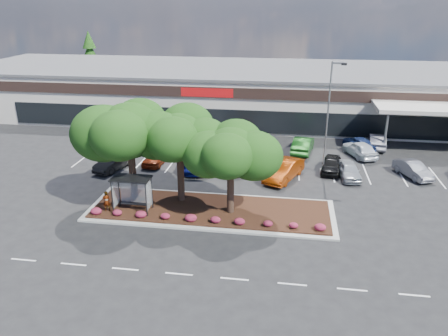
# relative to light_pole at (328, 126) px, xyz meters

# --- Properties ---
(ground) EXTENTS (160.00, 160.00, 0.00)m
(ground) POSITION_rel_light_pole_xyz_m (-6.71, -13.00, -4.39)
(ground) COLOR black
(ground) RESTS_ON ground
(retail_store) EXTENTS (80.40, 25.20, 6.25)m
(retail_store) POSITION_rel_light_pole_xyz_m (-6.65, 20.90, -1.24)
(retail_store) COLOR beige
(retail_store) RESTS_ON ground
(landscape_island) EXTENTS (18.00, 6.00, 0.26)m
(landscape_island) POSITION_rel_light_pole_xyz_m (-8.71, -9.00, -4.27)
(landscape_island) COLOR #A7A8A2
(landscape_island) RESTS_ON ground
(lane_markings) EXTENTS (33.12, 20.06, 0.01)m
(lane_markings) POSITION_rel_light_pole_xyz_m (-6.85, -2.58, -4.39)
(lane_markings) COLOR silver
(lane_markings) RESTS_ON ground
(shrub_row) EXTENTS (17.00, 0.80, 0.50)m
(shrub_row) POSITION_rel_light_pole_xyz_m (-8.71, -11.10, -3.88)
(shrub_row) COLOR #9C234D
(shrub_row) RESTS_ON landscape_island
(bus_shelter) EXTENTS (2.75, 1.55, 2.59)m
(bus_shelter) POSITION_rel_light_pole_xyz_m (-14.21, -10.06, -2.09)
(bus_shelter) COLOR black
(bus_shelter) RESTS_ON landscape_island
(island_tree_west) EXTENTS (7.20, 7.20, 7.89)m
(island_tree_west) POSITION_rel_light_pole_xyz_m (-14.71, -8.50, -0.19)
(island_tree_west) COLOR #1A3C11
(island_tree_west) RESTS_ON landscape_island
(island_tree_mid) EXTENTS (6.60, 6.60, 7.32)m
(island_tree_mid) POSITION_rel_light_pole_xyz_m (-11.21, -7.80, -0.47)
(island_tree_mid) COLOR #1A3C11
(island_tree_mid) RESTS_ON landscape_island
(island_tree_east) EXTENTS (5.80, 5.80, 6.50)m
(island_tree_east) POSITION_rel_light_pole_xyz_m (-7.21, -9.30, -0.88)
(island_tree_east) COLOR #1A3C11
(island_tree_east) RESTS_ON landscape_island
(conifer_north_west) EXTENTS (4.40, 4.40, 10.00)m
(conifer_north_west) POSITION_rel_light_pole_xyz_m (-36.71, 33.00, 0.61)
(conifer_north_west) COLOR #1A3C11
(conifer_north_west) RESTS_ON ground
(person_waiting) EXTENTS (0.63, 0.47, 1.56)m
(person_waiting) POSITION_rel_light_pole_xyz_m (-16.06, -10.53, -3.35)
(person_waiting) COLOR #594C47
(person_waiting) RESTS_ON landscape_island
(light_pole) EXTENTS (1.43, 0.50, 9.91)m
(light_pole) POSITION_rel_light_pole_xyz_m (0.00, 0.00, 0.00)
(light_pole) COLOR #A7A8A2
(light_pole) RESTS_ON ground
(car_0) EXTENTS (2.73, 4.68, 1.46)m
(car_0) POSITION_rel_light_pole_xyz_m (-19.03, -1.83, -3.67)
(car_0) COLOR black
(car_0) RESTS_ON ground
(car_1) EXTENTS (2.07, 4.36, 1.44)m
(car_1) POSITION_rel_light_pole_xyz_m (-15.62, 0.21, -3.68)
(car_1) COLOR maroon
(car_1) RESTS_ON ground
(car_2) EXTENTS (3.55, 6.47, 1.72)m
(car_2) POSITION_rel_light_pole_xyz_m (-11.58, -0.23, -3.54)
(car_2) COLOR #0C125A
(car_2) RESTS_ON ground
(car_3) EXTENTS (4.47, 6.47, 1.64)m
(car_3) POSITION_rel_light_pole_xyz_m (-8.52, 0.17, -3.57)
(car_3) COLOR #834F08
(car_3) RESTS_ON ground
(car_4) EXTENTS (3.65, 5.49, 1.71)m
(car_4) POSITION_rel_light_pole_xyz_m (-3.56, -1.89, -3.54)
(car_4) COLOR #7B2904
(car_4) RESTS_ON ground
(car_5) EXTENTS (2.25, 4.31, 1.40)m
(car_5) POSITION_rel_light_pole_xyz_m (0.67, 0.56, -3.70)
(car_5) COLOR black
(car_5) RESTS_ON ground
(car_6) EXTENTS (2.06, 4.26, 1.40)m
(car_6) POSITION_rel_light_pole_xyz_m (2.06, -0.74, -3.69)
(car_6) COLOR #999EA5
(car_6) RESTS_ON ground
(car_7) EXTENTS (3.01, 4.37, 1.36)m
(car_7) POSITION_rel_light_pole_xyz_m (7.68, 0.38, -3.71)
(car_7) COLOR slate
(car_7) RESTS_ON ground
(car_9) EXTENTS (4.26, 6.37, 1.62)m
(car_9) POSITION_rel_light_pole_xyz_m (-20.03, 8.11, -3.58)
(car_9) COLOR navy
(car_9) RESTS_ON ground
(car_10) EXTENTS (2.00, 4.07, 1.33)m
(car_10) POSITION_rel_light_pole_xyz_m (-14.70, 7.59, -3.73)
(car_10) COLOR #1A571F
(car_10) RESTS_ON ground
(car_11) EXTENTS (3.11, 6.09, 1.69)m
(car_11) POSITION_rel_light_pole_xyz_m (-12.50, 7.17, -3.55)
(car_11) COLOR #999BA2
(car_11) RESTS_ON ground
(car_12) EXTENTS (2.42, 4.15, 1.33)m
(car_12) POSITION_rel_light_pole_xyz_m (-8.75, 8.32, -3.73)
(car_12) COLOR maroon
(car_12) RESTS_ON ground
(car_13) EXTENTS (2.52, 5.22, 1.65)m
(car_13) POSITION_rel_light_pole_xyz_m (-1.81, 5.60, -3.57)
(car_13) COLOR #144914
(car_13) RESTS_ON ground
(car_14) EXTENTS (3.32, 4.64, 1.47)m
(car_14) POSITION_rel_light_pole_xyz_m (3.94, 7.23, -3.66)
(car_14) COLOR navy
(car_14) RESTS_ON ground
(car_15) EXTENTS (3.42, 4.91, 1.55)m
(car_15) POSITION_rel_light_pole_xyz_m (3.75, 5.20, -3.62)
(car_15) COLOR silver
(car_15) RESTS_ON ground
(car_16) EXTENTS (2.17, 4.79, 1.53)m
(car_16) POSITION_rel_light_pole_xyz_m (5.92, 8.28, -3.63)
(car_16) COLOR slate
(car_16) RESTS_ON ground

